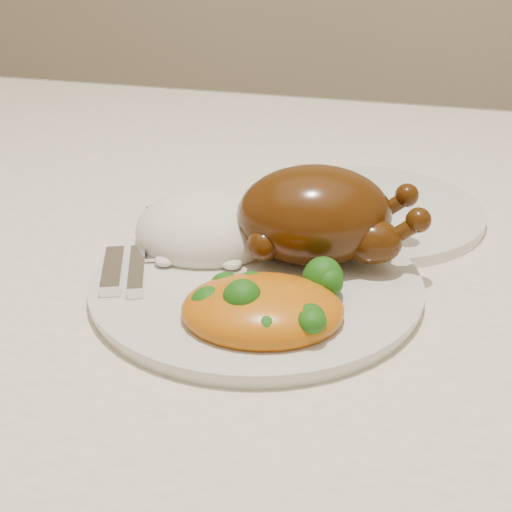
% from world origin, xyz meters
% --- Properties ---
extents(dining_table, '(1.60, 0.90, 0.76)m').
position_xyz_m(dining_table, '(0.00, 0.00, 0.67)').
color(dining_table, brown).
rests_on(dining_table, floor).
extents(tablecloth, '(1.73, 1.03, 0.18)m').
position_xyz_m(tablecloth, '(0.00, 0.00, 0.74)').
color(tablecloth, white).
rests_on(tablecloth, dining_table).
extents(dinner_plate, '(0.29, 0.29, 0.01)m').
position_xyz_m(dinner_plate, '(0.06, -0.12, 0.77)').
color(dinner_plate, silver).
rests_on(dinner_plate, tablecloth).
extents(side_plate, '(0.27, 0.27, 0.01)m').
position_xyz_m(side_plate, '(0.13, 0.06, 0.77)').
color(side_plate, silver).
rests_on(side_plate, tablecloth).
extents(roast_chicken, '(0.17, 0.13, 0.08)m').
position_xyz_m(roast_chicken, '(0.10, -0.07, 0.82)').
color(roast_chicken, '#4C2408').
rests_on(roast_chicken, dinner_plate).
extents(rice_mound, '(0.15, 0.14, 0.07)m').
position_xyz_m(rice_mound, '(0.00, -0.07, 0.79)').
color(rice_mound, white).
rests_on(rice_mound, dinner_plate).
extents(mac_and_cheese, '(0.14, 0.12, 0.05)m').
position_xyz_m(mac_and_cheese, '(0.09, -0.18, 0.79)').
color(mac_and_cheese, orange).
rests_on(mac_and_cheese, dinner_plate).
extents(cutlery, '(0.07, 0.17, 0.01)m').
position_xyz_m(cutlery, '(-0.04, -0.12, 0.78)').
color(cutlery, silver).
rests_on(cutlery, dinner_plate).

